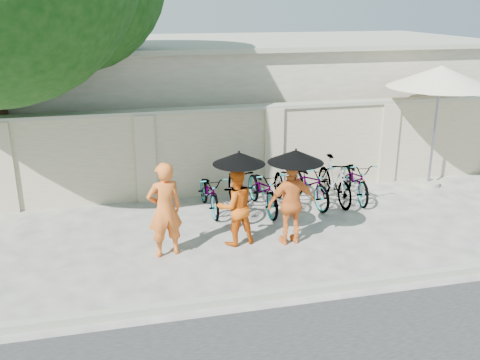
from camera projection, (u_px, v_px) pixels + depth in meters
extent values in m
plane|color=beige|center=(216.00, 254.00, 9.74)|extent=(80.00, 80.00, 0.00)
cube|color=#9D9F8B|center=(237.00, 299.00, 8.16)|extent=(40.00, 0.16, 0.12)
cube|color=beige|center=(231.00, 152.00, 12.60)|extent=(20.00, 0.30, 2.00)
cube|color=beige|center=(236.00, 98.00, 16.13)|extent=(14.00, 6.00, 3.20)
imported|color=orange|center=(165.00, 210.00, 9.45)|extent=(0.71, 0.54, 1.75)
imported|color=#D1560F|center=(235.00, 206.00, 9.93)|extent=(0.82, 0.69, 1.50)
cylinder|color=black|center=(239.00, 181.00, 9.70)|extent=(0.02, 0.02, 0.86)
cone|color=black|center=(239.00, 158.00, 9.57)|extent=(0.96, 0.96, 0.22)
imported|color=orange|center=(292.00, 204.00, 9.94)|extent=(0.96, 0.45, 1.59)
cylinder|color=black|center=(295.00, 178.00, 9.71)|extent=(0.02, 0.02, 0.84)
cone|color=black|center=(296.00, 156.00, 9.57)|extent=(1.02, 1.02, 0.23)
cylinder|color=#9D9F8B|center=(428.00, 183.00, 13.33)|extent=(0.56, 0.56, 0.11)
cylinder|color=gray|center=(434.00, 134.00, 12.93)|extent=(0.06, 0.06, 2.65)
cone|color=beige|center=(441.00, 76.00, 12.49)|extent=(3.09, 3.09, 0.51)
imported|color=gray|center=(210.00, 192.00, 11.59)|extent=(0.65, 1.68, 0.87)
imported|color=gray|center=(237.00, 188.00, 11.51)|extent=(0.53, 1.81, 1.08)
imported|color=gray|center=(263.00, 189.00, 11.64)|extent=(0.77, 1.88, 0.96)
imported|color=gray|center=(286.00, 185.00, 11.90)|extent=(0.48, 1.63, 0.98)
imported|color=gray|center=(310.00, 183.00, 12.06)|extent=(0.87, 1.90, 0.96)
imported|color=gray|center=(334.00, 180.00, 12.10)|extent=(0.55, 1.76, 1.05)
imported|color=gray|center=(356.00, 179.00, 12.34)|extent=(0.82, 1.85, 0.94)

